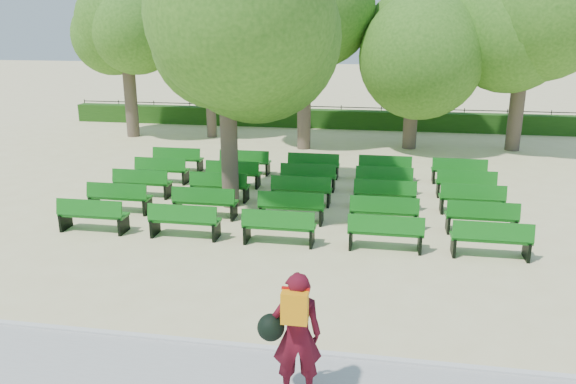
# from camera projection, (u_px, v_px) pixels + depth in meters

# --- Properties ---
(ground) EXTENTS (120.00, 120.00, 0.00)m
(ground) POSITION_uv_depth(u_px,v_px,m) (261.00, 219.00, 15.14)
(ground) COLOR beige
(curb) EXTENTS (30.00, 0.12, 0.10)m
(curb) POSITION_uv_depth(u_px,v_px,m) (178.00, 341.00, 9.23)
(curb) COLOR silver
(curb) RESTS_ON ground
(hedge) EXTENTS (26.00, 0.70, 0.90)m
(hedge) POSITION_uv_depth(u_px,v_px,m) (320.00, 119.00, 28.22)
(hedge) COLOR #1F4A13
(hedge) RESTS_ON ground
(fence) EXTENTS (26.00, 0.10, 1.02)m
(fence) POSITION_uv_depth(u_px,v_px,m) (321.00, 126.00, 28.72)
(fence) COLOR black
(fence) RESTS_ON ground
(tree_line) EXTENTS (21.80, 6.80, 7.04)m
(tree_line) POSITION_uv_depth(u_px,v_px,m) (310.00, 144.00, 24.57)
(tree_line) COLOR #3C711E
(tree_line) RESTS_ON ground
(bench_array) EXTENTS (1.76, 0.62, 1.10)m
(bench_array) POSITION_uv_depth(u_px,v_px,m) (300.00, 201.00, 16.34)
(bench_array) COLOR #126815
(bench_array) RESTS_ON ground
(tree_among) EXTENTS (4.65, 4.65, 6.76)m
(tree_among) POSITION_uv_depth(u_px,v_px,m) (226.00, 39.00, 14.90)
(tree_among) COLOR brown
(tree_among) RESTS_ON ground
(person) EXTENTS (0.91, 0.58, 1.87)m
(person) POSITION_uv_depth(u_px,v_px,m) (295.00, 334.00, 7.61)
(person) COLOR #4C0A17
(person) RESTS_ON ground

